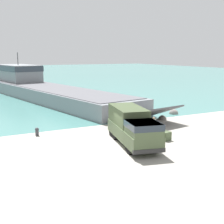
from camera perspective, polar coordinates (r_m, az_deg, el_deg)
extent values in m
plane|color=#9E998E|center=(26.32, 0.11, -5.92)|extent=(240.00, 240.00, 0.00)
cube|color=gray|center=(52.34, -11.16, 3.31)|extent=(14.27, 40.70, 2.06)
cube|color=#56565B|center=(52.22, -11.20, 4.48)|extent=(13.39, 39.02, 0.08)
cube|color=gray|center=(64.82, -16.72, 6.81)|extent=(7.18, 11.94, 3.29)
cube|color=#28333D|center=(64.77, -16.77, 7.69)|extent=(7.35, 12.07, 0.99)
cylinder|color=#3F3F42|center=(64.72, -16.86, 9.32)|extent=(0.16, 0.16, 2.40)
cube|color=#56565B|center=(33.77, 6.06, -0.37)|extent=(7.33, 6.28, 2.08)
cube|color=#475638|center=(26.14, 3.81, -3.87)|extent=(4.12, 8.10, 1.07)
cube|color=#475638|center=(23.56, 5.79, -2.98)|extent=(2.82, 3.08, 0.96)
cube|color=#28333D|center=(23.50, 5.80, -2.41)|extent=(2.89, 3.13, 0.48)
cube|color=#3C492E|center=(27.08, 2.97, -0.60)|extent=(3.38, 5.32, 1.47)
cube|color=#2D2D2D|center=(22.82, 6.80, -7.09)|extent=(2.46, 0.80, 0.32)
cylinder|color=black|center=(24.39, 7.82, -5.75)|extent=(0.67, 1.37, 1.32)
cylinder|color=black|center=(23.72, 3.32, -6.13)|extent=(0.67, 1.37, 1.32)
cylinder|color=black|center=(28.23, 4.55, -3.42)|extent=(0.67, 1.37, 1.32)
cylinder|color=black|center=(27.66, 0.63, -3.68)|extent=(0.67, 1.37, 1.32)
cylinder|color=black|center=(29.24, 3.85, -2.92)|extent=(0.67, 1.37, 1.32)
cylinder|color=black|center=(28.69, 0.05, -3.16)|extent=(0.67, 1.37, 1.32)
cylinder|color=#6B664C|center=(29.53, 7.76, -3.36)|extent=(0.14, 0.14, 0.82)
cylinder|color=#6B664C|center=(29.55, 7.42, -3.34)|extent=(0.14, 0.14, 0.82)
cube|color=#6B664C|center=(29.37, 7.62, -1.96)|extent=(0.48, 0.48, 0.65)
sphere|color=tan|center=(29.28, 7.65, -1.13)|extent=(0.22, 0.22, 0.22)
cylinder|color=#333338|center=(29.79, -13.54, -3.76)|extent=(0.32, 0.32, 0.49)
sphere|color=#333338|center=(29.71, -13.57, -3.12)|extent=(0.37, 0.37, 0.37)
cube|color=#475638|center=(27.86, 9.59, -4.30)|extent=(0.95, 1.08, 0.79)
sphere|color=gray|center=(40.25, 11.20, -0.32)|extent=(1.18, 1.18, 1.18)
sphere|color=#66605B|center=(36.51, 9.19, -1.37)|extent=(1.01, 1.01, 1.01)
sphere|color=gray|center=(35.28, 6.48, -1.72)|extent=(1.40, 1.40, 1.40)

